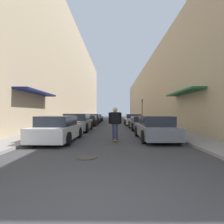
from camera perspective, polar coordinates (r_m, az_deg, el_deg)
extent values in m
plane|color=#38383A|center=(24.42, 0.02, -3.78)|extent=(119.95, 119.95, 0.00)
cube|color=gray|center=(30.25, -8.56, -3.00)|extent=(1.80, 54.52, 0.12)
cube|color=gray|center=(30.17, 8.88, -3.01)|extent=(1.80, 54.52, 0.12)
cube|color=tan|center=(31.39, -13.87, 10.64)|extent=(4.00, 54.52, 14.88)
cube|color=#141947|center=(13.32, -23.19, 5.86)|extent=(1.00, 4.80, 0.12)
cube|color=tan|center=(30.85, 14.24, 5.76)|extent=(4.00, 54.52, 9.47)
cube|color=#1E6038|center=(13.09, 22.24, 5.96)|extent=(1.00, 4.80, 0.12)
cube|color=silver|center=(9.57, -17.03, -6.16)|extent=(1.79, 4.17, 0.65)
cube|color=#232833|center=(9.34, -17.41, -2.79)|extent=(1.55, 2.18, 0.49)
cylinder|color=black|center=(11.07, -19.17, -6.32)|extent=(0.18, 0.62, 0.62)
cylinder|color=black|center=(10.62, -10.53, -6.59)|extent=(0.18, 0.62, 0.62)
cylinder|color=black|center=(8.72, -24.98, -7.94)|extent=(0.18, 0.62, 0.62)
cylinder|color=black|center=(8.14, -14.10, -8.51)|extent=(0.18, 0.62, 0.62)
cube|color=gray|center=(14.68, -11.06, -3.98)|extent=(1.94, 4.61, 0.68)
cube|color=#232833|center=(14.43, -11.24, -1.62)|extent=(1.70, 2.40, 0.54)
cylinder|color=black|center=(16.29, -13.27, -4.25)|extent=(0.18, 0.71, 0.71)
cylinder|color=black|center=(15.94, -6.71, -4.35)|extent=(0.18, 0.71, 0.71)
cylinder|color=black|center=(13.55, -16.19, -5.04)|extent=(0.18, 0.71, 0.71)
cylinder|color=black|center=(13.13, -8.32, -5.21)|extent=(0.18, 0.71, 0.71)
cube|color=black|center=(20.76, -7.40, -3.07)|extent=(1.81, 4.63, 0.57)
cube|color=#232833|center=(20.52, -7.49, -1.74)|extent=(1.57, 2.42, 0.40)
cylinder|color=black|center=(22.31, -9.07, -3.22)|extent=(0.18, 0.69, 0.69)
cylinder|color=black|center=(22.09, -4.66, -3.25)|extent=(0.18, 0.69, 0.69)
cylinder|color=black|center=(19.51, -10.50, -3.63)|extent=(0.18, 0.69, 0.69)
cylinder|color=black|center=(19.25, -5.46, -3.68)|extent=(0.18, 0.69, 0.69)
cube|color=black|center=(25.92, -6.03, -2.51)|extent=(1.93, 4.08, 0.64)
cube|color=#232833|center=(25.71, -6.08, -1.23)|extent=(1.66, 2.14, 0.52)
cylinder|color=black|center=(27.29, -7.58, -2.78)|extent=(0.18, 0.60, 0.60)
cylinder|color=black|center=(27.09, -3.84, -2.80)|extent=(0.18, 0.60, 0.60)
cylinder|color=black|center=(24.82, -8.41, -3.03)|extent=(0.18, 0.60, 0.60)
cylinder|color=black|center=(24.60, -4.30, -3.05)|extent=(0.18, 0.60, 0.60)
cube|color=navy|center=(31.11, -4.84, -2.10)|extent=(1.86, 4.60, 0.63)
cube|color=#232833|center=(30.87, -4.88, -1.14)|extent=(1.59, 2.41, 0.41)
cylinder|color=black|center=(32.61, -6.08, -2.28)|extent=(0.18, 0.72, 0.72)
cylinder|color=black|center=(32.45, -3.11, -2.29)|extent=(0.18, 0.72, 0.72)
cylinder|color=black|center=(29.80, -6.72, -2.46)|extent=(0.18, 0.72, 0.72)
cylinder|color=black|center=(29.63, -3.47, -2.48)|extent=(0.18, 0.72, 0.72)
cube|color=gray|center=(10.00, 13.76, -5.96)|extent=(1.71, 4.30, 0.61)
cube|color=#232833|center=(9.75, 14.04, -2.79)|extent=(1.50, 2.24, 0.51)
cylinder|color=black|center=(11.17, 8.00, -6.20)|extent=(0.18, 0.65, 0.65)
cylinder|color=black|center=(11.50, 16.33, -6.02)|extent=(0.18, 0.65, 0.65)
cylinder|color=black|center=(8.55, 10.28, -8.00)|extent=(0.18, 0.65, 0.65)
cylinder|color=black|center=(8.98, 20.95, -7.62)|extent=(0.18, 0.65, 0.65)
cube|color=#515459|center=(15.65, 9.29, -4.00)|extent=(1.79, 4.71, 0.55)
cube|color=#232833|center=(15.40, 9.42, -2.19)|extent=(1.55, 2.46, 0.45)
cylinder|color=black|center=(17.00, 5.74, -4.12)|extent=(0.18, 0.69, 0.69)
cylinder|color=black|center=(17.23, 11.35, -4.06)|extent=(0.18, 0.69, 0.69)
cylinder|color=black|center=(14.12, 6.78, -4.89)|extent=(0.18, 0.69, 0.69)
cylinder|color=black|center=(14.39, 13.50, -4.80)|extent=(0.18, 0.69, 0.69)
cube|color=#B7B7BC|center=(21.31, 6.83, -2.86)|extent=(1.88, 4.37, 0.66)
cube|color=#232833|center=(21.08, 6.89, -1.34)|extent=(1.65, 2.27, 0.47)
cylinder|color=black|center=(22.59, 4.15, -3.15)|extent=(0.18, 0.72, 0.72)
cylinder|color=black|center=(22.78, 8.76, -3.12)|extent=(0.18, 0.72, 0.72)
cylinder|color=black|center=(19.90, 4.62, -3.53)|extent=(0.18, 0.72, 0.72)
cylinder|color=black|center=(20.11, 9.84, -3.49)|extent=(0.18, 0.72, 0.72)
cube|color=brown|center=(9.21, 1.00, -9.10)|extent=(0.20, 0.78, 0.02)
cylinder|color=beige|center=(9.47, 0.53, -9.09)|extent=(0.03, 0.06, 0.06)
cylinder|color=beige|center=(9.47, 1.46, -9.09)|extent=(0.03, 0.06, 0.06)
cylinder|color=beige|center=(8.97, 0.52, -9.58)|extent=(0.03, 0.06, 0.06)
cylinder|color=beige|center=(8.97, 1.51, -9.58)|extent=(0.03, 0.06, 0.06)
cylinder|color=#2D3351|center=(9.16, 0.47, -6.52)|extent=(0.12, 0.12, 0.82)
cylinder|color=#2D3351|center=(9.16, 1.54, -6.52)|extent=(0.12, 0.12, 0.82)
cube|color=black|center=(9.11, 1.00, -2.01)|extent=(0.49, 0.22, 0.63)
sphere|color=beige|center=(9.11, 1.00, 0.77)|extent=(0.26, 0.26, 0.26)
cylinder|color=black|center=(9.11, -0.83, -2.01)|extent=(0.10, 0.10, 0.59)
cylinder|color=black|center=(9.12, 2.84, -2.01)|extent=(0.10, 0.10, 0.59)
cylinder|color=#332D28|center=(6.01, -8.34, -14.41)|extent=(0.70, 0.70, 0.02)
cylinder|color=#2D2D2D|center=(25.13, 9.83, 0.34)|extent=(0.10, 0.10, 3.29)
cube|color=#332D0F|center=(25.18, 9.83, 3.57)|extent=(0.16, 0.16, 0.45)
sphere|color=red|center=(25.10, 9.86, 3.84)|extent=(0.11, 0.11, 0.11)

